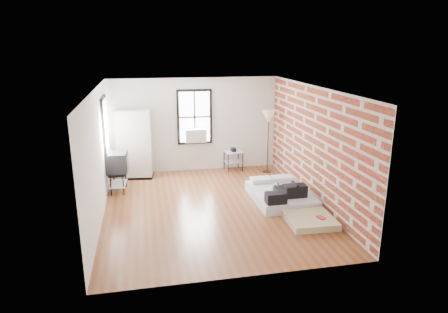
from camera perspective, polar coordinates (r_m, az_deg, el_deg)
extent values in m
plane|color=brown|center=(9.57, -1.71, -7.26)|extent=(6.00, 6.00, 0.00)
cube|color=silver|center=(12.00, -4.23, 4.51)|extent=(5.00, 0.01, 2.80)
cube|color=silver|center=(6.32, 2.89, -6.06)|extent=(5.00, 0.01, 2.80)
cube|color=silver|center=(9.05, -17.58, 0.01)|extent=(0.01, 6.00, 2.80)
cube|color=maroon|center=(9.83, 12.74, 1.60)|extent=(0.02, 6.00, 2.80)
cube|color=white|center=(8.85, -1.86, 9.66)|extent=(5.00, 6.00, 0.01)
cube|color=white|center=(11.90, -4.22, 5.64)|extent=(0.90, 0.02, 1.50)
cube|color=black|center=(11.87, -6.57, 5.56)|extent=(0.07, 0.08, 1.64)
cube|color=black|center=(11.99, -1.93, 5.75)|extent=(0.07, 0.08, 1.64)
cube|color=black|center=(11.81, -4.31, 9.41)|extent=(0.90, 0.08, 0.07)
cube|color=black|center=(12.09, -4.16, 2.00)|extent=(0.90, 0.08, 0.07)
cube|color=black|center=(11.89, -4.22, 5.64)|extent=(0.04, 0.02, 1.50)
cube|color=black|center=(11.89, -4.22, 5.64)|extent=(0.90, 0.02, 0.04)
cube|color=silver|center=(11.89, -4.10, 3.03)|extent=(0.62, 0.30, 0.40)
cube|color=white|center=(10.73, -16.52, 3.89)|extent=(0.02, 0.90, 1.50)
cube|color=black|center=(10.26, -16.84, 3.33)|extent=(0.08, 0.07, 1.64)
cube|color=black|center=(11.20, -16.43, 4.39)|extent=(0.08, 0.07, 1.64)
cube|color=black|center=(10.60, -16.96, 8.03)|extent=(0.08, 0.90, 0.07)
cube|color=black|center=(10.91, -16.30, -0.15)|extent=(0.08, 0.90, 0.07)
cube|color=black|center=(10.73, -16.47, 3.89)|extent=(0.02, 0.04, 1.50)
cube|color=black|center=(10.73, -16.47, 3.89)|extent=(0.02, 0.90, 0.04)
cube|color=silver|center=(10.06, 8.08, -5.49)|extent=(1.36, 1.84, 0.24)
cube|color=silver|center=(10.54, 5.31, -3.35)|extent=(0.53, 0.34, 0.12)
cube|color=silver|center=(10.72, 8.25, -3.11)|extent=(0.53, 0.34, 0.12)
cube|color=black|center=(9.65, 10.09, -4.84)|extent=(0.53, 0.31, 0.29)
cylinder|color=black|center=(9.60, 10.14, -3.92)|extent=(0.08, 0.34, 0.08)
cube|color=black|center=(9.21, 7.41, -5.87)|extent=(0.46, 0.29, 0.25)
cylinder|color=silver|center=(9.90, 7.70, -4.43)|extent=(0.07, 0.07, 0.21)
cylinder|color=#1865AE|center=(9.86, 7.73, -3.77)|extent=(0.03, 0.03, 0.03)
cube|color=tan|center=(9.31, 11.22, -7.74)|extent=(1.06, 1.92, 0.15)
cube|color=black|center=(9.81, 9.32, -5.23)|extent=(0.71, 0.52, 0.22)
cube|color=black|center=(9.77, 9.35, -4.53)|extent=(0.67, 0.48, 0.04)
cube|color=#B2321C|center=(8.89, 13.69, -8.47)|extent=(0.18, 0.23, 0.02)
cube|color=black|center=(11.93, -12.47, -2.72)|extent=(1.06, 0.68, 0.06)
cube|color=beige|center=(11.65, -12.76, 1.88)|extent=(1.01, 0.64, 1.91)
cylinder|color=black|center=(11.95, 0.61, -0.97)|extent=(0.02, 0.02, 0.59)
cylinder|color=black|center=(12.11, 2.68, -0.75)|extent=(0.02, 0.02, 0.59)
cylinder|color=black|center=(12.28, 0.02, -0.51)|extent=(0.02, 0.02, 0.59)
cylinder|color=black|center=(12.44, 2.05, -0.30)|extent=(0.02, 0.02, 0.59)
cube|color=silver|center=(12.11, 1.35, 0.69)|extent=(0.59, 0.50, 0.02)
cube|color=silver|center=(12.20, 1.34, -0.75)|extent=(0.56, 0.47, 0.02)
cube|color=black|center=(12.10, 1.35, 0.98)|extent=(0.15, 0.21, 0.11)
cylinder|color=#302110|center=(12.17, 6.17, -2.12)|extent=(0.27, 0.27, 0.03)
cylinder|color=#302110|center=(11.95, 6.29, 1.64)|extent=(0.03, 0.03, 1.62)
cone|color=tan|center=(11.76, 6.41, 5.71)|extent=(0.40, 0.40, 0.36)
cylinder|color=black|center=(10.57, -15.86, -4.09)|extent=(0.03, 0.03, 0.52)
cylinder|color=black|center=(10.53, -14.18, -4.04)|extent=(0.03, 0.03, 0.52)
cylinder|color=black|center=(11.15, -15.45, -3.00)|extent=(0.03, 0.03, 0.52)
cylinder|color=black|center=(11.11, -13.86, -2.95)|extent=(0.03, 0.03, 0.52)
cube|color=black|center=(10.76, -14.93, -2.21)|extent=(0.46, 0.77, 0.03)
cube|color=silver|center=(10.85, -14.81, -3.76)|extent=(0.44, 0.75, 0.02)
cube|color=black|center=(10.68, -15.03, -0.81)|extent=(0.55, 0.63, 0.52)
cube|color=black|center=(10.65, -13.65, -0.76)|extent=(0.05, 0.50, 0.41)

